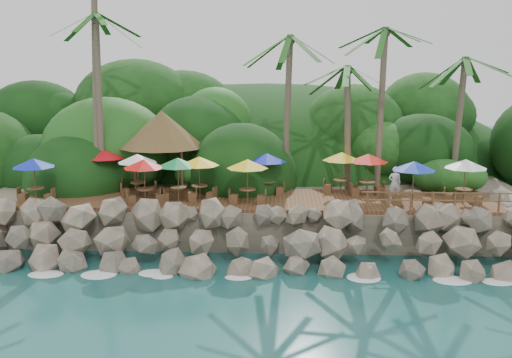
{
  "coord_description": "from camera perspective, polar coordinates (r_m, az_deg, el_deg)",
  "views": [
    {
      "loc": [
        1.32,
        -23.33,
        9.34
      ],
      "look_at": [
        0.0,
        6.0,
        3.4
      ],
      "focal_mm": 38.02,
      "sensor_mm": 36.0,
      "label": 1
    }
  ],
  "objects": [
    {
      "name": "waiter",
      "position": [
        30.65,
        14.38,
        -0.43
      ],
      "size": [
        0.69,
        0.46,
        1.85
      ],
      "primitive_type": "imported",
      "rotation": [
        0.0,
        0.0,
        3.11
      ],
      "color": "white",
      "rests_on": "terrace"
    },
    {
      "name": "land_base",
      "position": [
        40.21,
        0.64,
        -0.46
      ],
      "size": [
        32.0,
        25.2,
        2.1
      ],
      "primitive_type": "cube",
      "color": "gray",
      "rests_on": "ground"
    },
    {
      "name": "palms",
      "position": [
        32.03,
        2.41,
        15.75
      ],
      "size": [
        27.34,
        7.01,
        14.93
      ],
      "color": "brown",
      "rests_on": "ground"
    },
    {
      "name": "seawall",
      "position": [
        26.65,
        -0.39,
        -6.46
      ],
      "size": [
        29.0,
        4.0,
        2.3
      ],
      "primitive_type": null,
      "color": "gray",
      "rests_on": "ground"
    },
    {
      "name": "jungle_foliage",
      "position": [
        39.47,
        0.59,
        -2.25
      ],
      "size": [
        44.0,
        16.0,
        12.0
      ],
      "primitive_type": null,
      "color": "#143811",
      "rests_on": "ground"
    },
    {
      "name": "railing",
      "position": [
        28.95,
        19.17,
        -2.05
      ],
      "size": [
        8.3,
        0.1,
        1.0
      ],
      "color": "brown",
      "rests_on": "terrace"
    },
    {
      "name": "foam_line",
      "position": [
        25.43,
        -0.59,
        -10.04
      ],
      "size": [
        25.2,
        0.8,
        0.06
      ],
      "color": "white",
      "rests_on": "ground"
    },
    {
      "name": "terrace",
      "position": [
        30.21,
        0.0,
        -2.23
      ],
      "size": [
        26.0,
        5.0,
        0.2
      ],
      "primitive_type": "cube",
      "color": "brown",
      "rests_on": "land_base"
    },
    {
      "name": "palapa",
      "position": [
        33.59,
        -9.84,
        5.21
      ],
      "size": [
        5.25,
        5.25,
        4.6
      ],
      "color": "brown",
      "rests_on": "ground"
    },
    {
      "name": "dining_clusters",
      "position": [
        29.62,
        -1.6,
        1.64
      ],
      "size": [
        25.13,
        5.31,
        2.41
      ],
      "color": "brown",
      "rests_on": "terrace"
    },
    {
      "name": "jungle_hill",
      "position": [
        47.77,
        0.95,
        0.16
      ],
      "size": [
        44.8,
        28.0,
        15.4
      ],
      "primitive_type": "ellipsoid",
      "color": "#143811",
      "rests_on": "ground"
    },
    {
      "name": "ground",
      "position": [
        25.16,
        -0.63,
        -10.35
      ],
      "size": [
        140.0,
        140.0,
        0.0
      ],
      "primitive_type": "plane",
      "color": "#19514F",
      "rests_on": "ground"
    }
  ]
}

